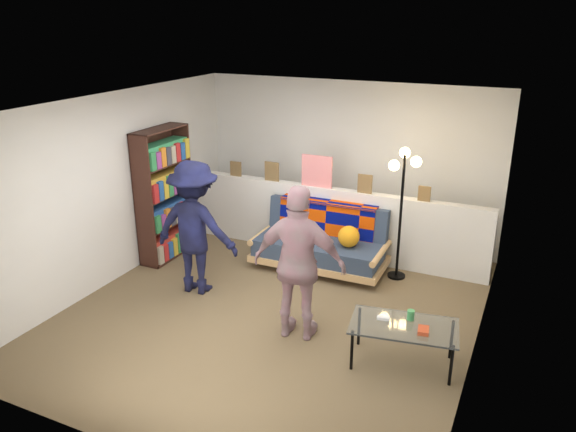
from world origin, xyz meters
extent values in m
plane|color=brown|center=(0.00, 0.00, 0.00)|extent=(5.00, 5.00, 0.00)
cube|color=silver|center=(0.00, 2.50, 1.20)|extent=(4.50, 0.10, 2.40)
cube|color=silver|center=(-2.25, 0.00, 1.20)|extent=(0.10, 5.00, 2.40)
cube|color=silver|center=(2.25, 0.00, 1.20)|extent=(0.10, 5.00, 2.40)
cube|color=white|center=(0.00, 0.00, 2.40)|extent=(4.50, 5.00, 0.10)
cube|color=silver|center=(0.00, 1.80, 0.50)|extent=(4.45, 0.15, 1.00)
cube|color=brown|center=(-1.50, 1.78, 1.11)|extent=(0.18, 0.02, 0.22)
cube|color=brown|center=(-0.90, 1.78, 1.14)|extent=(0.22, 0.02, 0.28)
cube|color=white|center=(-0.20, 1.78, 1.23)|extent=(0.45, 0.02, 0.45)
cube|color=brown|center=(0.50, 1.78, 1.13)|extent=(0.20, 0.02, 0.26)
cube|color=brown|center=(1.30, 1.78, 1.10)|extent=(0.16, 0.02, 0.20)
cube|color=tan|center=(0.05, 1.29, 0.14)|extent=(1.81, 0.83, 0.09)
cube|color=#2C3B50|center=(0.05, 1.24, 0.30)|extent=(1.71, 0.69, 0.23)
cube|color=#2C3B50|center=(0.05, 1.60, 0.59)|extent=(1.70, 0.25, 0.54)
cylinder|color=tan|center=(-0.80, 1.28, 0.38)|extent=(0.10, 0.80, 0.08)
cylinder|color=tan|center=(0.90, 1.31, 0.38)|extent=(0.10, 0.80, 0.08)
cube|color=#040E68|center=(0.05, 1.52, 0.59)|extent=(1.37, 0.12, 0.49)
cube|color=#040E68|center=(0.04, 1.64, 0.85)|extent=(1.37, 0.26, 0.03)
sphere|color=orange|center=(0.48, 1.25, 0.56)|extent=(0.28, 0.28, 0.28)
cube|color=black|center=(-2.22, 0.79, 0.92)|extent=(0.02, 0.92, 1.85)
cube|color=black|center=(-2.08, 0.34, 0.92)|extent=(0.31, 0.02, 1.85)
cube|color=black|center=(-2.08, 1.24, 0.92)|extent=(0.31, 0.02, 1.85)
cube|color=black|center=(-2.08, 0.79, 1.84)|extent=(0.31, 0.92, 0.02)
cube|color=black|center=(-2.08, 0.79, 0.02)|extent=(0.31, 0.92, 0.04)
cube|color=black|center=(-2.08, 0.79, 0.49)|extent=(0.31, 0.88, 0.02)
cube|color=black|center=(-2.08, 0.79, 0.92)|extent=(0.31, 0.88, 0.02)
cube|color=black|center=(-2.08, 0.79, 1.35)|extent=(0.31, 0.88, 0.02)
cube|color=#B22F23|center=(-2.06, 0.79, 0.21)|extent=(0.23, 0.86, 0.31)
cube|color=#235099|center=(-2.06, 0.79, 0.66)|extent=(0.23, 0.86, 0.29)
cube|color=gold|center=(-2.06, 0.79, 1.09)|extent=(0.23, 0.86, 0.31)
cube|color=#399C60|center=(-2.06, 0.79, 1.52)|extent=(0.23, 0.86, 0.29)
cylinder|color=black|center=(1.20, -0.71, 0.21)|extent=(0.04, 0.04, 0.41)
cylinder|color=black|center=(2.12, -0.56, 0.21)|extent=(0.04, 0.04, 0.41)
cylinder|color=black|center=(1.13, -0.26, 0.21)|extent=(0.04, 0.04, 0.41)
cylinder|color=black|center=(2.05, -0.11, 0.21)|extent=(0.04, 0.04, 0.41)
cube|color=silver|center=(1.63, -0.41, 0.43)|extent=(1.12, 0.73, 0.02)
cube|color=white|center=(1.41, -0.40, 0.45)|extent=(0.13, 0.07, 0.03)
cube|color=#CA4623|center=(1.82, -0.46, 0.46)|extent=(0.13, 0.16, 0.04)
cylinder|color=#3F9851|center=(1.66, -0.28, 0.49)|extent=(0.08, 0.08, 0.10)
cylinder|color=black|center=(1.08, 1.48, 0.01)|extent=(0.31, 0.31, 0.03)
cylinder|color=black|center=(1.08, 1.48, 0.83)|extent=(0.05, 0.05, 1.66)
sphere|color=#FFC672|center=(0.95, 1.48, 1.51)|extent=(0.14, 0.14, 0.14)
sphere|color=#FFC672|center=(1.22, 1.51, 1.58)|extent=(0.14, 0.14, 0.14)
sphere|color=#FFC672|center=(1.05, 1.60, 1.66)|extent=(0.14, 0.14, 0.14)
imported|color=black|center=(-1.10, 0.08, 0.83)|extent=(1.12, 0.69, 1.67)
imported|color=pink|center=(0.49, -0.36, 0.85)|extent=(1.03, 0.53, 1.69)
camera|label=1|loc=(2.61, -5.21, 3.31)|focal=35.00mm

